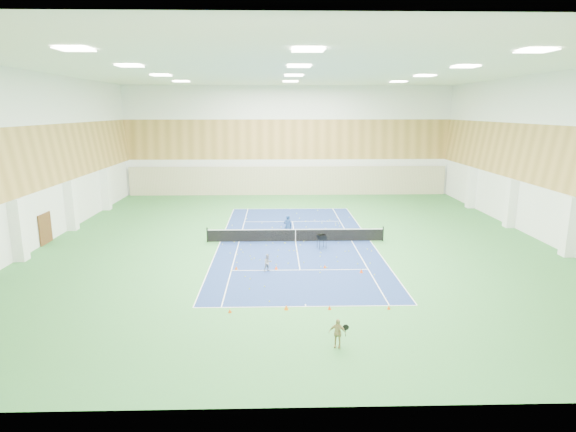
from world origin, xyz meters
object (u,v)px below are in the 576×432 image
at_px(coach, 288,226).
at_px(child_court, 268,263).
at_px(tennis_net, 296,234).
at_px(child_apron, 337,333).
at_px(ball_cart, 322,241).

xyz_separation_m(coach, child_court, (-1.38, -7.77, -0.33)).
distance_m(tennis_net, child_apron, 16.01).
xyz_separation_m(coach, child_apron, (1.56, -17.20, -0.26)).
distance_m(coach, child_apron, 17.27).
relative_size(coach, child_apron, 1.43).
height_order(coach, child_apron, coach).
bearing_deg(coach, tennis_net, 110.80).
relative_size(child_apron, ball_cart, 1.24).
bearing_deg(ball_cart, child_court, -143.24).
bearing_deg(tennis_net, child_court, -106.34).
bearing_deg(child_apron, ball_cart, 100.94).
height_order(tennis_net, coach, coach).
bearing_deg(coach, ball_cart, 124.22).
bearing_deg(child_court, tennis_net, 45.26).
xyz_separation_m(tennis_net, child_court, (-1.92, -6.55, -0.02)).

